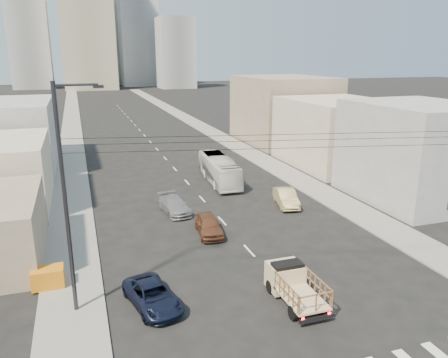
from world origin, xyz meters
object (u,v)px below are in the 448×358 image
city_bus (219,169)px  sedan_tan (286,197)px  sedan_grey (174,205)px  sedan_brown (209,225)px  flatbed_pickup (294,283)px  crate_stack (48,277)px  streetlamp_left (67,196)px  navy_pickup (153,296)px

city_bus → sedan_tan: (3.40, -9.20, -0.68)m
city_bus → sedan_grey: bearing=-126.3°
sedan_brown → flatbed_pickup: bearing=-74.6°
sedan_brown → crate_stack: bearing=-151.2°
flatbed_pickup → sedan_grey: size_ratio=0.94×
city_bus → flatbed_pickup: bearing=-94.3°
sedan_brown → sedan_grey: size_ratio=0.92×
crate_stack → streetlamp_left: bearing=-62.2°
city_bus → crate_stack: (-16.30, -18.01, -0.73)m
sedan_grey → streetlamp_left: (-8.11, -13.23, 5.76)m
sedan_brown → sedan_grey: 5.68m
flatbed_pickup → crate_stack: bearing=155.7°
sedan_brown → crate_stack: 12.13m
sedan_grey → flatbed_pickup: bearing=-84.9°
sedan_brown → streetlamp_left: 13.57m
navy_pickup → crate_stack: (-5.45, 3.88, 0.05)m
sedan_tan → sedan_grey: bearing=-175.0°
sedan_tan → sedan_brown: bearing=-141.4°
sedan_tan → streetlamp_left: streetlamp_left is taller
sedan_grey → sedan_brown: bearing=-81.3°
sedan_grey → crate_stack: 14.08m
flatbed_pickup → sedan_brown: 10.67m
flatbed_pickup → sedan_tan: size_ratio=0.97×
sedan_brown → sedan_grey: (-1.46, 5.49, -0.05)m
city_bus → crate_stack: size_ratio=5.68×
navy_pickup → streetlamp_left: bearing=155.0°
navy_pickup → crate_stack: bearing=131.9°
sedan_tan → sedan_grey: size_ratio=0.97×
flatbed_pickup → navy_pickup: flatbed_pickup is taller
crate_stack → city_bus: bearing=47.8°
sedan_grey → sedan_tan: bearing=-14.1°
city_bus → crate_stack: 24.30m
navy_pickup → streetlamp_left: streetlamp_left is taller
city_bus → streetlamp_left: streetlamp_left is taller
flatbed_pickup → sedan_grey: bearing=101.3°
city_bus → sedan_tan: size_ratio=2.25×
flatbed_pickup → streetlamp_left: streetlamp_left is taller
sedan_tan → crate_stack: bearing=-143.1°
sedan_tan → crate_stack: sedan_tan is taller
city_bus → streetlamp_left: 26.15m
city_bus → sedan_brown: size_ratio=2.37×
sedan_brown → city_bus: bearing=75.0°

